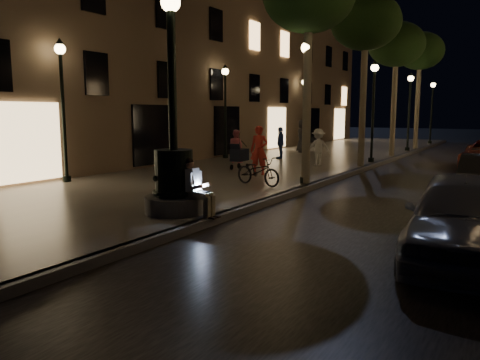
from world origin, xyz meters
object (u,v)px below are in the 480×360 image
Objects in this scene: lamp_curb_d at (432,104)px; pedestrian_red at (259,150)px; fountain_lamppost at (174,170)px; lamp_curb_c at (410,102)px; pedestrian_dark at (302,136)px; tree_third at (397,45)px; seated_man_laptop at (195,185)px; lamp_curb_a at (306,92)px; car_front at (464,217)px; bicycle at (258,171)px; lamp_left_c at (304,103)px; lamp_curb_b at (374,98)px; stroller at (239,155)px; lamp_left_a at (62,92)px; tree_far at (420,52)px; lamp_left_b at (225,99)px; pedestrian_pink at (236,146)px; tree_second at (366,24)px; pedestrian_blue at (280,143)px; pedestrian_white at (318,147)px.

pedestrian_red is at bearing -95.87° from lamp_curb_d.
fountain_lamppost reaches higher than lamp_curb_c.
pedestrian_red is 0.96× the size of pedestrian_dark.
tree_third is at bearing -90.00° from lamp_curb_d.
fountain_lamppost is at bearing -180.00° from seated_man_laptop.
lamp_curb_a reaches higher than car_front.
seated_man_laptop reaches higher than bicycle.
lamp_curb_a is at bearing -66.07° from lamp_left_c.
tree_third is 19.35m from car_front.
stroller is at bearing -123.32° from lamp_curb_b.
lamp_curb_c is at bearing 70.46° from lamp_left_a.
lamp_curb_c is (0.09, 22.00, 2.33)m from seated_man_laptop.
tree_far is 1.56× the size of lamp_left_c.
lamp_left_b is (-6.40, 12.00, 2.02)m from fountain_lamppost.
pedestrian_pink is at bearing 117.25° from pedestrian_red.
tree_third is at bearing 90.95° from tree_second.
lamp_left_c is 25.27m from car_front.
pedestrian_red is at bearing -159.00° from pedestrian_dark.
lamp_left_a is at bearing -113.93° from tree_third.
pedestrian_blue is 9.13m from bicycle.
lamp_curb_d is at bearing 90.00° from lamp_curb_a.
tree_second is at bearing -87.14° from lamp_curb_b.
pedestrian_pink is at bearing 141.79° from lamp_curb_a.
tree_far is 1.56× the size of lamp_curb_b.
tree_far is at bearing 89.60° from seated_man_laptop.
lamp_curb_c is at bearing 90.00° from lamp_curb_a.
tree_far is 4.21× the size of bicycle.
lamp_curb_a reaches higher than pedestrian_red.
tree_third is 17.74m from lamp_left_a.
seated_man_laptop is at bearing -90.28° from tree_third.
pedestrian_pink is at bearing 120.59° from stroller.
pedestrian_white is (-1.53, 11.24, 0.12)m from seated_man_laptop.
tree_third is 0.96× the size of tree_far.
lamp_curb_b is at bearing 5.62° from bicycle.
fountain_lamppost is 2.78× the size of pedestrian_red.
stroller is at bearing 129.44° from pedestrian_red.
pedestrian_white is (-1.62, -18.76, -2.21)m from lamp_curb_d.
seated_man_laptop is 18.74m from tree_third.
tree_third is at bearing -90.00° from lamp_curb_c.
lamp_left_b is 1.00× the size of lamp_left_c.
lamp_curb_d is at bearing -99.17° from pedestrian_pink.
lamp_left_c reaches higher than pedestrian_red.
pedestrian_blue is (-4.48, 7.18, -2.22)m from lamp_curb_a.
lamp_curb_b reaches higher than pedestrian_blue.
lamp_curb_d and lamp_left_c have the same top height.
pedestrian_dark is at bearing 106.13° from seated_man_laptop.
pedestrian_white is (-1.62, -10.76, -2.21)m from lamp_curb_c.
car_front is 10.43m from pedestrian_red.
lamp_curb_b is (-0.08, -10.00, -3.20)m from tree_far.
lamp_curb_d is at bearing 90.00° from lamp_curb_b.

